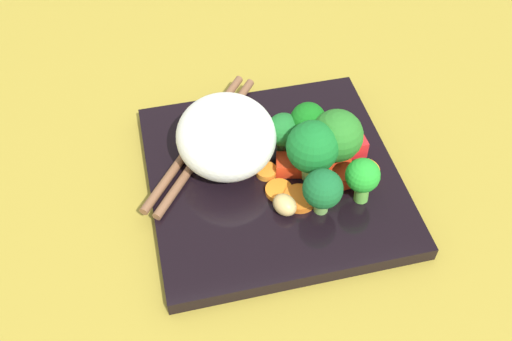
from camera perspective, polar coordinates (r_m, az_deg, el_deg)
name	(u,v)px	position (r cm, az deg, el deg)	size (l,w,h in cm)	color
ground_plane	(272,189)	(59.56, 1.63, -1.83)	(110.00, 110.00, 2.00)	olive
square_plate	(273,178)	(58.18, 1.66, -0.72)	(24.23, 24.23, 1.58)	black
rice_mound	(226,136)	(56.07, -2.94, 3.35)	(9.63, 10.03, 7.06)	white
broccoli_floret_0	(363,177)	(54.09, 10.39, -0.64)	(3.23, 3.23, 4.95)	#59A13B
broccoli_floret_1	(313,148)	(54.65, 5.56, 2.20)	(5.05, 5.05, 6.70)	#75B051
broccoli_floret_2	(323,190)	(52.58, 6.55, -1.89)	(3.70, 3.70, 5.11)	#73AC51
broccoli_floret_3	(308,122)	(57.38, 5.12, 4.76)	(3.52, 3.52, 5.79)	#54A139
broccoli_floret_4	(284,131)	(57.28, 2.72, 3.91)	(3.34, 3.34, 4.92)	#62A455
broccoli_floret_5	(336,135)	(56.11, 7.85, 3.42)	(5.11, 5.11, 6.66)	#81BF60
carrot_slice_0	(275,191)	(55.75, 1.88, -2.02)	(2.64, 2.64, 0.53)	orange
carrot_slice_1	(364,172)	(58.14, 10.54, -0.10)	(2.98, 2.98, 0.74)	orange
carrot_slice_2	(300,199)	(55.19, 4.29, -2.76)	(3.12, 3.12, 0.72)	orange
carrot_slice_3	(266,169)	(57.39, 0.97, 0.12)	(2.10, 2.10, 0.69)	orange
carrot_slice_4	(326,191)	(55.97, 6.82, -2.01)	(2.22, 2.22, 0.75)	orange
pepper_chunk_0	(290,165)	(57.26, 3.35, 0.52)	(2.72, 2.21, 1.54)	red
pepper_chunk_1	(353,147)	(59.37, 9.46, 2.29)	(2.54, 1.89, 1.91)	red
pepper_chunk_2	(342,174)	(57.15, 8.44, -0.31)	(2.97, 2.55, 1.43)	red
pepper_chunk_3	(331,136)	(60.60, 7.36, 3.36)	(2.31, 2.49, 1.20)	red
chicken_piece_0	(283,205)	(53.91, 2.66, -3.40)	(2.48, 1.97, 1.86)	tan
chopstick_pair	(202,141)	(60.13, -5.29, 2.92)	(14.00, 18.06, 0.87)	brown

